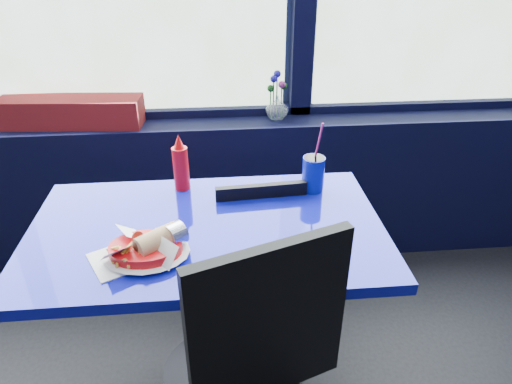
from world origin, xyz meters
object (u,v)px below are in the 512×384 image
object	(u,v)px
near_table	(209,268)
ketchup_bottle	(181,165)
planter_box	(71,112)
soda_cup	(313,173)
flower_vase	(277,105)
chair_near_back	(260,243)
food_basket	(147,247)

from	to	relation	value
near_table	ketchup_bottle	size ratio (longest dim) A/B	5.34
near_table	planter_box	world-z (taller)	planter_box
planter_box	soda_cup	bearing A→B (deg)	-27.19
near_table	flower_vase	distance (m)	0.98
chair_near_back	planter_box	xyz separation A→B (m)	(-0.86, 0.59, 0.41)
soda_cup	flower_vase	bearing A→B (deg)	94.87
food_basket	chair_near_back	bearing A→B (deg)	34.91
chair_near_back	food_basket	world-z (taller)	food_basket
food_basket	soda_cup	distance (m)	0.69
near_table	soda_cup	distance (m)	0.53
ketchup_bottle	food_basket	bearing A→B (deg)	-101.29
near_table	flower_vase	bearing A→B (deg)	67.87
flower_vase	ketchup_bottle	world-z (taller)	flower_vase
near_table	chair_near_back	bearing A→B (deg)	52.98
planter_box	flower_vase	size ratio (longest dim) A/B	2.83
flower_vase	food_basket	world-z (taller)	flower_vase
near_table	planter_box	size ratio (longest dim) A/B	1.77
ketchup_bottle	soda_cup	distance (m)	0.51
food_basket	ketchup_bottle	distance (m)	0.44
ketchup_bottle	soda_cup	xyz separation A→B (m)	(0.50, -0.06, -0.03)
planter_box	soda_cup	world-z (taller)	soda_cup
flower_vase	soda_cup	distance (m)	0.65
planter_box	food_basket	distance (m)	1.12
flower_vase	food_basket	distance (m)	1.15
near_table	ketchup_bottle	xyz separation A→B (m)	(-0.09, 0.28, 0.28)
near_table	ketchup_bottle	distance (m)	0.41
planter_box	ketchup_bottle	xyz separation A→B (m)	(0.55, -0.59, -0.02)
ketchup_bottle	near_table	bearing A→B (deg)	-71.36
ketchup_bottle	flower_vase	bearing A→B (deg)	52.80
food_basket	ketchup_bottle	xyz separation A→B (m)	(0.08, 0.42, 0.07)
flower_vase	ketchup_bottle	distance (m)	0.74
chair_near_back	food_basket	size ratio (longest dim) A/B	3.01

